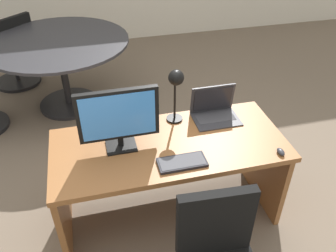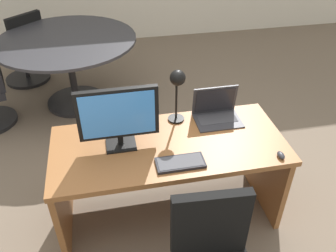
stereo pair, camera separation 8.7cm
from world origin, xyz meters
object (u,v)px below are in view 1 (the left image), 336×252
at_px(keyboard, 182,162).
at_px(meeting_chair_far, 14,57).
at_px(desk, 168,161).
at_px(meeting_table, 61,57).
at_px(monitor, 118,117).
at_px(desk_lamp, 176,85).
at_px(laptop, 214,107).
at_px(mouse, 281,152).

xyz_separation_m(keyboard, meeting_chair_far, (-1.36, 2.74, -0.36)).
bearing_deg(meeting_chair_far, desk, -61.73).
xyz_separation_m(meeting_table, meeting_chair_far, (-0.59, 0.67, -0.23)).
distance_m(monitor, desk_lamp, 0.48).
distance_m(keyboard, meeting_table, 2.21).
bearing_deg(monitor, keyboard, -36.49).
height_order(monitor, desk_lamp, monitor).
height_order(desk, desk_lamp, desk_lamp).
bearing_deg(keyboard, desk, 96.07).
relative_size(monitor, desk_lamp, 1.23).
distance_m(monitor, laptop, 0.78).
bearing_deg(mouse, laptop, 117.42).
height_order(monitor, mouse, monitor).
distance_m(desk, meeting_table, 1.95).
height_order(desk, laptop, laptop).
distance_m(mouse, meeting_table, 2.57).
xyz_separation_m(desk_lamp, meeting_chair_far, (-1.44, 2.28, -0.66)).
distance_m(keyboard, desk_lamp, 0.55).
bearing_deg(meeting_table, desk, -67.78).
relative_size(laptop, mouse, 4.53).
xyz_separation_m(laptop, meeting_table, (-1.14, 1.61, -0.19)).
height_order(desk, keyboard, keyboard).
distance_m(monitor, mouse, 1.08).
bearing_deg(meeting_table, desk_lamp, -62.33).
relative_size(monitor, meeting_table, 0.35).
bearing_deg(meeting_table, meeting_chair_far, 131.62).
xyz_separation_m(monitor, laptop, (0.73, 0.20, -0.17)).
bearing_deg(mouse, meeting_table, 123.61).
relative_size(keyboard, meeting_chair_far, 0.34).
height_order(laptop, keyboard, laptop).
distance_m(laptop, desk_lamp, 0.38).
height_order(desk, monitor, monitor).
bearing_deg(monitor, mouse, -17.85).
xyz_separation_m(keyboard, desk_lamp, (0.08, 0.46, 0.30)).
height_order(keyboard, meeting_chair_far, meeting_chair_far).
bearing_deg(meeting_table, keyboard, -69.71).
bearing_deg(meeting_table, laptop, -54.53).
distance_m(laptop, meeting_chair_far, 2.89).
bearing_deg(desk, mouse, -25.78).
bearing_deg(laptop, meeting_table, 125.47).
distance_m(monitor, keyboard, 0.50).
bearing_deg(laptop, mouse, -62.58).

